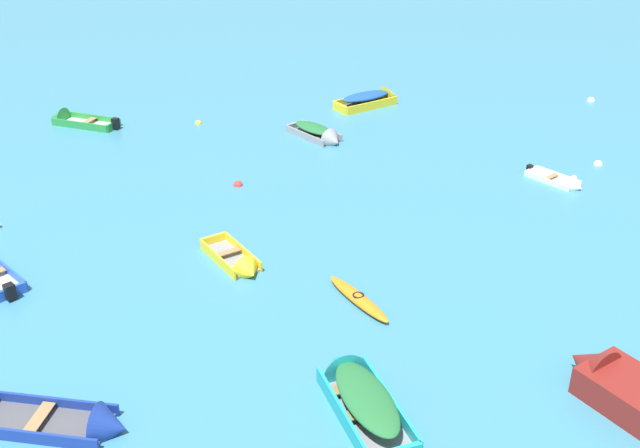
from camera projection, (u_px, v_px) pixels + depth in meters
name	position (u px, v px, depth m)	size (l,w,h in m)	color
rowboat_white_back_row_left	(567.00, 184.00, 35.98)	(2.67, 2.82, 0.98)	beige
rowboat_yellow_outer_left	(240.00, 265.00, 29.06)	(2.87, 3.47, 1.08)	gray
rowboat_deep_blue_midfield_right	(83.00, 425.00, 21.22)	(4.69, 2.01, 1.36)	#4C4C51
rowboat_grey_near_right	(321.00, 135.00, 41.34)	(3.42, 3.61, 1.26)	#4C4C51
rowboat_green_cluster_inner	(71.00, 120.00, 43.77)	(4.57, 2.61, 1.25)	beige
rowboat_turquoise_near_camera	(357.00, 390.00, 22.21)	(3.08, 4.80, 1.45)	gray
rowboat_yellow_near_left	(374.00, 98.00, 46.71)	(4.40, 3.71, 1.38)	#4C4C51
kayak_orange_center	(358.00, 298.00, 27.03)	(2.43, 3.25, 0.34)	orange
mooring_buoy_far_field	(238.00, 185.00, 36.11)	(0.46, 0.46, 0.46)	red
mooring_buoy_between_boats_left	(198.00, 124.00, 43.79)	(0.39, 0.39, 0.39)	yellow
mooring_buoy_outer_edge	(591.00, 101.00, 47.49)	(0.48, 0.48, 0.48)	silver
mooring_buoy_between_boats_right	(598.00, 165.00, 38.35)	(0.45, 0.45, 0.45)	silver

